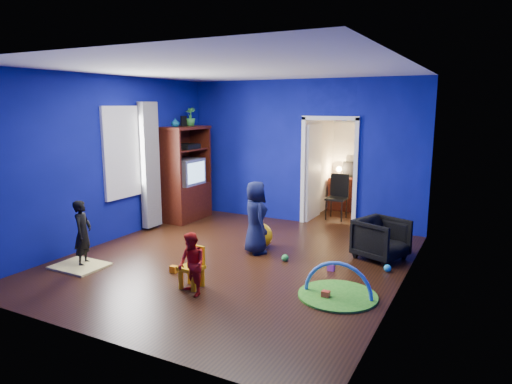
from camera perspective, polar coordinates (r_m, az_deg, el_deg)
The scene contains 33 objects.
floor at distance 7.20m, azimuth -2.83°, elevation -8.54°, with size 5.00×5.50×0.01m, color black.
ceiling at distance 6.82m, azimuth -3.06°, elevation 15.12°, with size 5.00×5.50×0.01m, color white.
wall_back at distance 9.32m, azimuth 5.68°, elevation 4.98°, with size 5.00×0.02×2.90m, color navy.
wall_front at distance 4.74m, azimuth -20.03°, elevation -1.22°, with size 5.00×0.02×2.90m, color navy.
wall_left at distance 8.40m, azimuth -17.85°, elevation 3.89°, with size 0.02×5.50×2.90m, color navy.
wall_right at distance 6.01m, azimuth 18.10°, elevation 1.33°, with size 0.02×5.50×2.90m, color navy.
alcove at distance 9.97m, azimuth 10.75°, elevation 4.06°, with size 1.00×1.75×2.50m, color silver, non-canonical shape.
armchair at distance 7.45m, azimuth 15.39°, elevation -5.67°, with size 0.69×0.71×0.64m, color black.
child_black at distance 7.33m, azimuth -20.83°, elevation -4.82°, with size 0.36×0.24×1.00m, color black.
child_navy at distance 7.40m, azimuth -0.05°, elevation -3.20°, with size 0.58×0.38×1.19m, color #0F193A.
toddler_red at distance 5.88m, azimuth -8.07°, elevation -8.95°, with size 0.40×0.31×0.81m, color red.
vase at distance 9.32m, azimuth -10.06°, elevation 8.55°, with size 0.17×0.17×0.17m, color #0C5966.
potted_plant at distance 9.74m, azimuth -8.20°, elevation 9.31°, with size 0.21×0.21×0.38m, color #2E8031.
tv_armoire at distance 9.66m, azimuth -8.78°, elevation 2.30°, with size 0.58×1.14×1.96m, color #381009.
crt_tv at distance 9.63m, azimuth -8.59°, elevation 2.52°, with size 0.46×0.70×0.54m, color silver.
yellow_blanket at distance 7.41m, azimuth -21.16°, elevation -8.61°, with size 0.75×0.60×0.03m, color #F2E07A.
hopper_ball at distance 7.74m, azimuth 0.48°, elevation -5.48°, with size 0.43×0.43×0.43m, color yellow.
kid_chair at distance 6.17m, azimuth -8.09°, elevation -9.55°, with size 0.28×0.28×0.50m, color yellow.
play_mat at distance 6.01m, azimuth 10.17°, elevation -12.60°, with size 1.00×1.00×0.03m, color green.
toy_arch at distance 6.01m, azimuth 10.17°, elevation -12.55°, with size 0.89×0.89×0.05m, color #3F8CD8.
window_left at distance 8.63m, azimuth -16.17°, elevation 4.82°, with size 0.03×0.95×1.55m, color white.
curtain at distance 8.99m, azimuth -13.12°, elevation 3.26°, with size 0.14×0.42×2.40m, color slate.
doorway at distance 9.17m, azimuth 9.12°, elevation 2.28°, with size 1.16×0.10×2.10m, color white.
study_desk at distance 10.70m, azimuth 11.58°, elevation -0.26°, with size 0.88×0.44×0.75m, color #3D140A.
desk_monitor at distance 10.72m, azimuth 11.88°, elevation 2.87°, with size 0.40×0.05×0.32m, color black.
desk_lamp at distance 10.75m, azimuth 10.35°, elevation 2.83°, with size 0.14×0.14×0.14m, color #FFD88C.
folding_chair at distance 9.78m, azimuth 10.04°, elevation -0.73°, with size 0.40×0.40×0.92m, color black.
book_shelf at distance 10.62m, azimuth 12.08°, elevation 8.58°, with size 0.88×0.24×0.04m, color white.
toy_0 at distance 5.91m, azimuth 8.71°, elevation -12.58°, with size 0.10×0.08×0.10m, color #F83D29.
toy_1 at distance 6.99m, azimuth 16.12°, elevation -9.10°, with size 0.11×0.11×0.11m, color #28B1E5.
toy_2 at distance 6.79m, azimuth -10.26°, elevation -9.48°, with size 0.10×0.08×0.10m, color orange.
toy_3 at distance 7.17m, azimuth 3.66°, elevation -8.18°, with size 0.11×0.11×0.11m, color green.
toy_4 at distance 6.85m, azimuth 9.36°, elevation -9.27°, with size 0.10×0.08×0.10m, color #DF53D9.
Camera 1 is at (3.45, -5.86, 2.38)m, focal length 32.00 mm.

